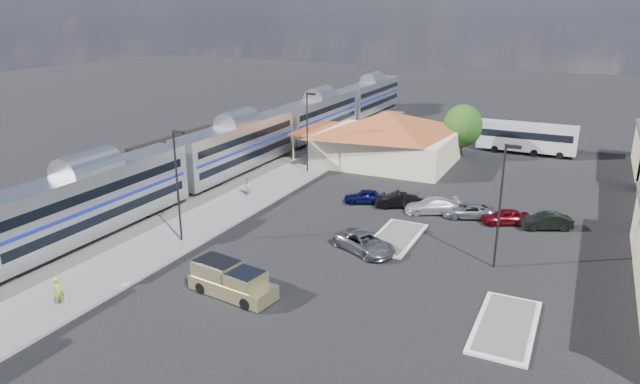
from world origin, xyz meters
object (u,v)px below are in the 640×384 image
at_px(suv, 364,243).
at_px(coach_bus, 527,136).
at_px(station_depot, 387,137).
at_px(pickup_truck, 233,281).

height_order(suv, coach_bus, coach_bus).
distance_m(station_depot, pickup_truck, 35.69).
distance_m(pickup_truck, suv, 11.28).
distance_m(suv, coach_bus, 38.21).
xyz_separation_m(station_depot, coach_bus, (14.45, 12.00, -0.93)).
xyz_separation_m(station_depot, pickup_truck, (2.13, -35.56, -2.17)).
relative_size(station_depot, coach_bus, 1.54).
bearing_deg(coach_bus, suv, 169.66).
bearing_deg(station_depot, coach_bus, 39.71).
bearing_deg(suv, pickup_truck, 179.62).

